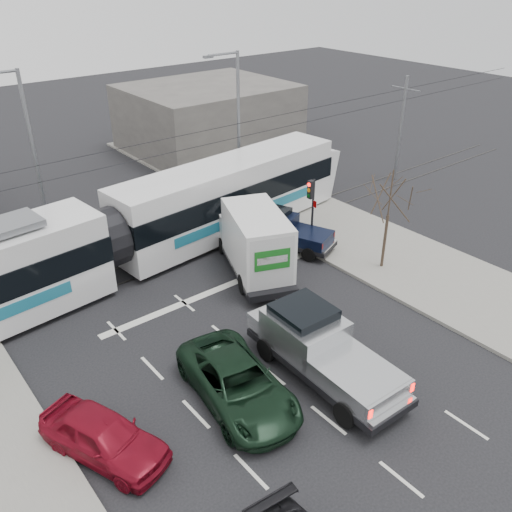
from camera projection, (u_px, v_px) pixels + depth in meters
ground at (304, 355)px, 21.04m from camera, size 120.00×120.00×0.00m
sidewalk_right at (441, 278)px, 25.94m from camera, size 6.00×60.00×0.15m
rails at (171, 258)px, 27.87m from camera, size 60.00×1.60×0.03m
building_right at (208, 117)px, 42.83m from camera, size 12.00×10.00×5.00m
bare_tree at (390, 198)px, 25.09m from camera, size 2.40×2.40×5.00m
traffic_signal at (312, 199)px, 27.71m from camera, size 0.44×0.44×3.60m
street_lamp_near at (236, 120)px, 32.16m from camera, size 2.38×0.25×9.00m
street_lamp_far at (29, 149)px, 27.22m from camera, size 2.38×0.25×9.00m
catenary at (165, 187)px, 26.01m from camera, size 60.00×0.20×7.00m
tram at (106, 240)px, 24.97m from camera, size 29.44×5.91×5.98m
silver_pickup at (318, 346)px, 19.63m from camera, size 2.57×6.70×2.40m
box_truck at (254, 241)px, 25.89m from camera, size 4.64×7.07×3.35m
navy_pickup at (285, 230)px, 28.50m from camera, size 3.35×5.05×2.00m
green_car at (238, 383)px, 18.52m from camera, size 3.33×5.83×1.53m
red_car at (104, 436)px, 16.49m from camera, size 3.21×4.70×1.49m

